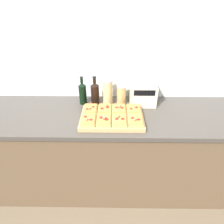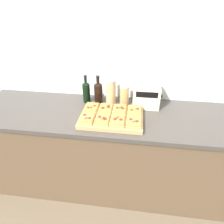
# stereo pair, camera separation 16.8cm
# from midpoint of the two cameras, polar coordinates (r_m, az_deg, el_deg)

# --- Properties ---
(ground_plane) EXTENTS (12.00, 12.00, 0.00)m
(ground_plane) POSITION_cam_midpoint_polar(r_m,az_deg,el_deg) (2.19, 3.14, -25.90)
(ground_plane) COLOR brown
(wall_back) EXTENTS (6.00, 0.06, 2.50)m
(wall_back) POSITION_cam_midpoint_polar(r_m,az_deg,el_deg) (1.93, 6.02, 13.78)
(wall_back) COLOR silver
(wall_back) RESTS_ON ground_plane
(kitchen_counter) EXTENTS (2.63, 0.67, 0.90)m
(kitchen_counter) POSITION_cam_midpoint_polar(r_m,az_deg,el_deg) (2.04, 4.31, -11.39)
(kitchen_counter) COLOR brown
(kitchen_counter) RESTS_ON ground_plane
(cutting_board) EXTENTS (0.52, 0.36, 0.04)m
(cutting_board) POSITION_cam_midpoint_polar(r_m,az_deg,el_deg) (1.67, 2.73, -1.73)
(cutting_board) COLOR tan
(cutting_board) RESTS_ON kitchen_counter
(pizza_slice_back_left) EXTENTS (0.12, 0.16, 0.05)m
(pizza_slice_back_left) POSITION_cam_midpoint_polar(r_m,az_deg,el_deg) (1.75, -3.15, 1.13)
(pizza_slice_back_left) COLOR tan
(pizza_slice_back_left) RESTS_ON cutting_board
(pizza_slice_back_midleft) EXTENTS (0.12, 0.16, 0.05)m
(pizza_slice_back_midleft) POSITION_cam_midpoint_polar(r_m,az_deg,el_deg) (1.73, 0.96, 0.87)
(pizza_slice_back_midleft) COLOR tan
(pizza_slice_back_midleft) RESTS_ON cutting_board
(pizza_slice_back_midright) EXTENTS (0.12, 0.16, 0.06)m
(pizza_slice_back_midright) POSITION_cam_midpoint_polar(r_m,az_deg,el_deg) (1.72, 5.10, 0.59)
(pizza_slice_back_midright) COLOR tan
(pizza_slice_back_midright) RESTS_ON cutting_board
(pizza_slice_back_right) EXTENTS (0.12, 0.16, 0.05)m
(pizza_slice_back_right) POSITION_cam_midpoint_polar(r_m,az_deg,el_deg) (1.72, 9.26, 0.28)
(pizza_slice_back_right) COLOR tan
(pizza_slice_back_right) RESTS_ON cutting_board
(pizza_slice_front_left) EXTENTS (0.12, 0.16, 0.05)m
(pizza_slice_front_left) POSITION_cam_midpoint_polar(r_m,az_deg,el_deg) (1.61, -4.22, -1.98)
(pizza_slice_front_left) COLOR tan
(pizza_slice_front_left) RESTS_ON cutting_board
(pizza_slice_front_midleft) EXTENTS (0.12, 0.16, 0.06)m
(pizza_slice_front_midleft) POSITION_cam_midpoint_polar(r_m,az_deg,el_deg) (1.59, 0.23, -2.29)
(pizza_slice_front_midleft) COLOR tan
(pizza_slice_front_midleft) RESTS_ON cutting_board
(pizza_slice_front_midright) EXTENTS (0.12, 0.16, 0.05)m
(pizza_slice_front_midright) POSITION_cam_midpoint_polar(r_m,az_deg,el_deg) (1.58, 4.74, -2.63)
(pizza_slice_front_midright) COLOR tan
(pizza_slice_front_midright) RESTS_ON cutting_board
(pizza_slice_front_right) EXTENTS (0.12, 0.16, 0.05)m
(pizza_slice_front_right) POSITION_cam_midpoint_polar(r_m,az_deg,el_deg) (1.58, 9.29, -2.97)
(pizza_slice_front_right) COLOR tan
(pizza_slice_front_right) RESTS_ON cutting_board
(olive_oil_bottle) EXTENTS (0.07, 0.07, 0.27)m
(olive_oil_bottle) POSITION_cam_midpoint_polar(r_m,az_deg,el_deg) (1.89, -4.84, 5.82)
(olive_oil_bottle) COLOR black
(olive_oil_bottle) RESTS_ON kitchen_counter
(wine_bottle) EXTENTS (0.08, 0.08, 0.27)m
(wine_bottle) POSITION_cam_midpoint_polar(r_m,az_deg,el_deg) (1.87, -1.37, 5.66)
(wine_bottle) COLOR black
(wine_bottle) RESTS_ON kitchen_counter
(grain_jar_tall) EXTENTS (0.09, 0.09, 0.25)m
(grain_jar_tall) POSITION_cam_midpoint_polar(r_m,az_deg,el_deg) (1.86, 2.25, 5.75)
(grain_jar_tall) COLOR tan
(grain_jar_tall) RESTS_ON kitchen_counter
(grain_jar_short) EXTENTS (0.09, 0.09, 0.19)m
(grain_jar_short) POSITION_cam_midpoint_polar(r_m,az_deg,el_deg) (1.86, 6.13, 4.77)
(grain_jar_short) COLOR tan
(grain_jar_short) RESTS_ON kitchen_counter
(toaster_oven) EXTENTS (0.26, 0.18, 0.20)m
(toaster_oven) POSITION_cam_midpoint_polar(r_m,az_deg,el_deg) (1.87, 12.31, 4.36)
(toaster_oven) COLOR beige
(toaster_oven) RESTS_ON kitchen_counter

